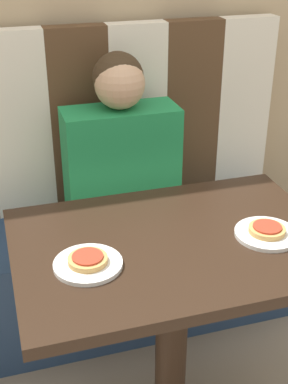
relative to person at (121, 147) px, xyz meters
The scene contains 8 objects.
booth_seat 0.55m from the person, 90.00° to the right, with size 1.40×0.46×0.47m.
booth_backrest 0.20m from the person, 90.00° to the left, with size 1.40×0.07×0.73m.
dining_table 0.62m from the person, 90.00° to the right, with size 0.91×0.63×0.74m.
person is the anchor object (origin of this frame).
plate_left 0.70m from the person, 111.63° to the right, with size 0.18×0.18×0.01m.
plate_right 0.70m from the person, 68.37° to the right, with size 0.18×0.18×0.01m.
pizza_left 0.70m from the person, 111.63° to the right, with size 0.10×0.10×0.02m.
pizza_right 0.70m from the person, 68.37° to the right, with size 0.10×0.10×0.02m.
Camera 1 is at (-0.45, -1.20, 1.55)m, focal length 50.00 mm.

